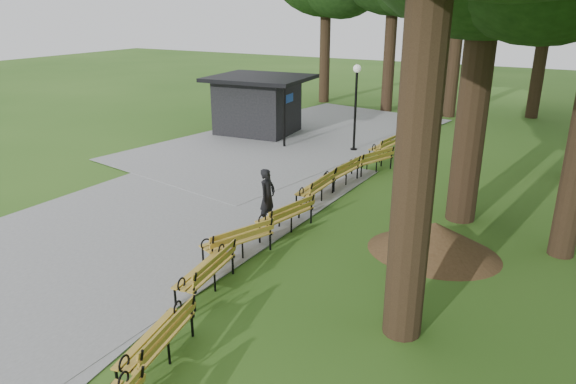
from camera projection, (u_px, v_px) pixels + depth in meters
The scene contains 14 objects.
ground at pixel (173, 318), 10.12m from camera, with size 100.00×100.00×0.00m, color #2F5B1A.
path at pixel (134, 224), 14.42m from camera, with size 12.00×38.00×0.06m, color gray.
person at pixel (267, 197), 14.22m from camera, with size 0.58×0.38×1.58m, color black.
kiosk at pixel (257, 105), 24.31m from camera, with size 4.30×3.74×2.69m, color black, non-canonical shape.
lamp_post at pixel (356, 90), 20.92m from camera, with size 0.32×0.32×3.51m.
dirt_mound at pixel (434, 238), 12.65m from camera, with size 2.69×2.69×0.80m, color #47301C.
bench_2 at pixel (156, 339), 8.74m from camera, with size 1.90×0.64×0.88m, color #BA8E2B, non-canonical shape.
bench_3 at pixel (205, 271), 10.99m from camera, with size 1.90×0.64×0.88m, color #BA8E2B, non-canonical shape.
bench_4 at pixel (237, 240), 12.46m from camera, with size 1.90×0.64×0.88m, color #BA8E2B, non-canonical shape.
bench_5 at pixel (285, 215), 13.93m from camera, with size 1.90×0.64×0.88m, color #BA8E2B, non-canonical shape.
bench_6 at pixel (315, 187), 16.02m from camera, with size 1.90×0.64×0.88m, color #BA8E2B, non-canonical shape.
bench_7 at pixel (340, 172), 17.48m from camera, with size 1.90×0.64×0.88m, color #BA8E2B, non-canonical shape.
bench_8 at pixel (372, 160), 18.85m from camera, with size 1.90×0.64×0.88m, color #BA8E2B, non-canonical shape.
bench_9 at pixel (384, 146), 20.75m from camera, with size 1.90×0.64×0.88m, color #BA8E2B, non-canonical shape.
Camera 1 is at (6.19, -6.53, 5.70)m, focal length 32.67 mm.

